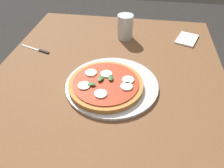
# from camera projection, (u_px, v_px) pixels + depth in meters

# --- Properties ---
(dining_table) EXTENTS (1.31, 0.94, 0.73)m
(dining_table) POSITION_uv_depth(u_px,v_px,m) (104.00, 110.00, 0.89)
(dining_table) COLOR brown
(dining_table) RESTS_ON ground_plane
(serving_tray) EXTENTS (0.35, 0.35, 0.01)m
(serving_tray) POSITION_uv_depth(u_px,v_px,m) (112.00, 85.00, 0.84)
(serving_tray) COLOR silver
(serving_tray) RESTS_ON dining_table
(pizza) EXTENTS (0.28, 0.28, 0.03)m
(pizza) POSITION_uv_depth(u_px,v_px,m) (106.00, 84.00, 0.82)
(pizza) COLOR #C6843F
(pizza) RESTS_ON serving_tray
(napkin) EXTENTS (0.15, 0.13, 0.01)m
(napkin) POSITION_uv_depth(u_px,v_px,m) (187.00, 39.00, 1.11)
(napkin) COLOR white
(napkin) RESTS_ON dining_table
(knife) EXTENTS (0.06, 0.16, 0.01)m
(knife) POSITION_uv_depth(u_px,v_px,m) (38.00, 50.00, 1.04)
(knife) COLOR black
(knife) RESTS_ON dining_table
(glass_cup) EXTENTS (0.08, 0.08, 0.12)m
(glass_cup) POSITION_uv_depth(u_px,v_px,m) (125.00, 27.00, 1.09)
(glass_cup) COLOR silver
(glass_cup) RESTS_ON dining_table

